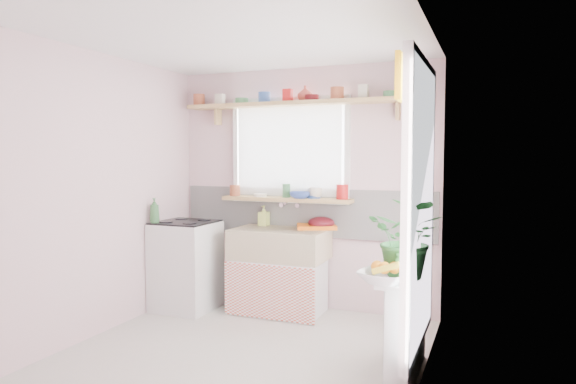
% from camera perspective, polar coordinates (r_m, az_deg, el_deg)
% --- Properties ---
extents(room, '(3.20, 3.20, 3.20)m').
position_cam_1_polar(room, '(4.46, 6.47, 1.19)').
color(room, beige).
rests_on(room, ground).
extents(sink_unit, '(0.95, 0.65, 1.11)m').
position_cam_1_polar(sink_unit, '(5.26, -0.96, -8.70)').
color(sink_unit, white).
rests_on(sink_unit, ground).
extents(cooker, '(0.58, 0.58, 0.93)m').
position_cam_1_polar(cooker, '(5.48, -11.25, -7.94)').
color(cooker, white).
rests_on(cooker, ground).
extents(radiator_ledge, '(0.22, 0.95, 0.78)m').
position_cam_1_polar(radiator_ledge, '(3.86, 13.08, -14.06)').
color(radiator_ledge, white).
rests_on(radiator_ledge, ground).
extents(windowsill, '(1.40, 0.22, 0.04)m').
position_cam_1_polar(windowsill, '(5.32, -0.19, -0.82)').
color(windowsill, tan).
rests_on(windowsill, room).
extents(pine_shelf, '(2.52, 0.24, 0.04)m').
position_cam_1_polar(pine_shelf, '(5.26, 1.31, 9.81)').
color(pine_shelf, tan).
rests_on(pine_shelf, room).
extents(shelf_crockery, '(2.47, 0.11, 0.12)m').
position_cam_1_polar(shelf_crockery, '(5.28, 1.07, 10.61)').
color(shelf_crockery, '#A55133').
rests_on(shelf_crockery, pine_shelf).
extents(sill_crockery, '(1.35, 0.11, 0.12)m').
position_cam_1_polar(sill_crockery, '(5.31, -0.19, 0.00)').
color(sill_crockery, '#A55133').
rests_on(sill_crockery, windowsill).
extents(dish_tray, '(0.48, 0.42, 0.04)m').
position_cam_1_polar(dish_tray, '(5.25, 3.20, -3.85)').
color(dish_tray, orange).
rests_on(dish_tray, sink_unit).
extents(colander, '(0.28, 0.28, 0.12)m').
position_cam_1_polar(colander, '(5.23, 3.71, -3.42)').
color(colander, '#570F19').
rests_on(colander, sink_unit).
extents(jade_plant, '(0.54, 0.49, 0.54)m').
position_cam_1_polar(jade_plant, '(3.49, 13.21, -5.02)').
color(jade_plant, '#27632C').
rests_on(jade_plant, radiator_ledge).
extents(fruit_bowl, '(0.39, 0.39, 0.08)m').
position_cam_1_polar(fruit_bowl, '(3.38, 10.63, -9.28)').
color(fruit_bowl, silver).
rests_on(fruit_bowl, radiator_ledge).
extents(herb_pot, '(0.13, 0.10, 0.23)m').
position_cam_1_polar(herb_pot, '(3.34, 12.69, -8.17)').
color(herb_pot, '#2C6729').
rests_on(herb_pot, radiator_ledge).
extents(soap_bottle_sink, '(0.10, 0.10, 0.21)m').
position_cam_1_polar(soap_bottle_sink, '(5.46, -2.70, -2.63)').
color(soap_bottle_sink, '#CDE465').
rests_on(soap_bottle_sink, sink_unit).
extents(sill_cup, '(0.14, 0.14, 0.11)m').
position_cam_1_polar(sill_cup, '(5.19, 3.04, -0.12)').
color(sill_cup, beige).
rests_on(sill_cup, windowsill).
extents(sill_bowl, '(0.24, 0.24, 0.07)m').
position_cam_1_polar(sill_bowl, '(5.20, 1.34, -0.35)').
color(sill_bowl, '#3553AE').
rests_on(sill_bowl, windowsill).
extents(shelf_vase, '(0.20, 0.20, 0.16)m').
position_cam_1_polar(shelf_vase, '(5.32, 1.91, 10.86)').
color(shelf_vase, '#A94034').
rests_on(shelf_vase, pine_shelf).
extents(cooker_bottle, '(0.12, 0.12, 0.25)m').
position_cam_1_polar(cooker_bottle, '(5.34, -14.61, -2.00)').
color(cooker_bottle, '#3B7740').
rests_on(cooker_bottle, cooker).
extents(fruit, '(0.20, 0.14, 0.10)m').
position_cam_1_polar(fruit, '(3.37, 10.77, -8.24)').
color(fruit, orange).
rests_on(fruit, fruit_bowl).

